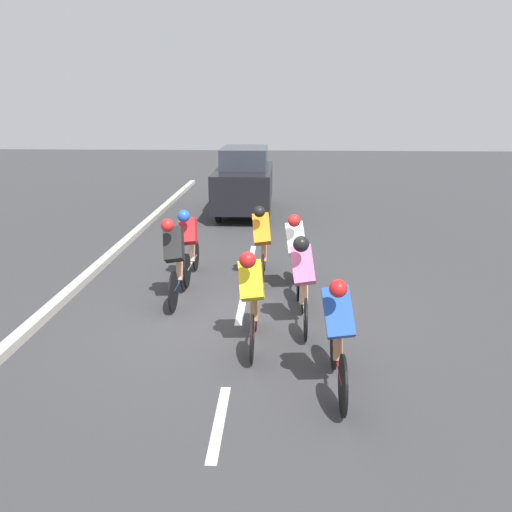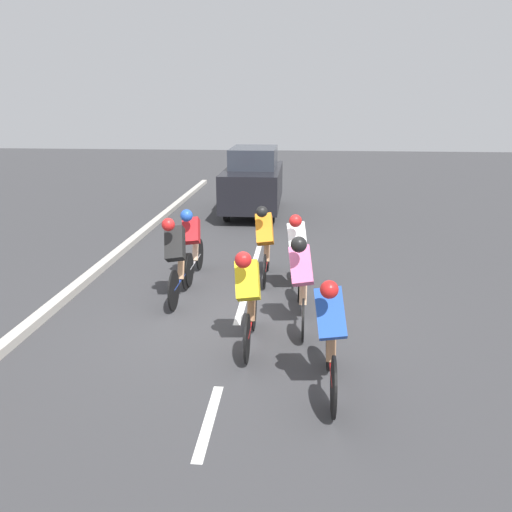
{
  "view_description": "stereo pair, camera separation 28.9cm",
  "coord_description": "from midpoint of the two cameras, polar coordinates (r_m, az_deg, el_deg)",
  "views": [
    {
      "loc": [
        -0.64,
        7.61,
        3.4
      ],
      "look_at": [
        -0.25,
        -0.31,
        0.95
      ],
      "focal_mm": 35.0,
      "sensor_mm": 36.0,
      "label": 1
    },
    {
      "loc": [
        -0.93,
        7.59,
        3.4
      ],
      "look_at": [
        -0.25,
        -0.31,
        0.95
      ],
      "focal_mm": 35.0,
      "sensor_mm": 36.0,
      "label": 2
    }
  ],
  "objects": [
    {
      "name": "cyclist_orange",
      "position": [
        9.77,
        1.89,
        1.78
      ],
      "size": [
        0.39,
        1.7,
        1.55
      ],
      "color": "black",
      "rests_on": "ground"
    },
    {
      "name": "cyclist_yellow",
      "position": [
        7.04,
        0.31,
        -4.53
      ],
      "size": [
        0.39,
        1.71,
        1.51
      ],
      "color": "black",
      "rests_on": "ground"
    },
    {
      "name": "cyclist_red",
      "position": [
        9.89,
        -6.49,
        1.72
      ],
      "size": [
        0.38,
        1.68,
        1.47
      ],
      "color": "black",
      "rests_on": "ground"
    },
    {
      "name": "lane_stripe_far",
      "position": [
        11.65,
        0.82,
        0.2
      ],
      "size": [
        0.12,
        1.4,
        0.01
      ],
      "primitive_type": "cube",
      "color": "white",
      "rests_on": "ground"
    },
    {
      "name": "cyclist_blue",
      "position": [
        6.03,
        9.89,
        -8.72
      ],
      "size": [
        0.4,
        1.74,
        1.54
      ],
      "color": "black",
      "rests_on": "ground"
    },
    {
      "name": "lane_stripe_near",
      "position": [
        5.86,
        -3.93,
        -18.28
      ],
      "size": [
        0.12,
        1.4,
        0.01
      ],
      "primitive_type": "cube",
      "color": "white",
      "rests_on": "ground"
    },
    {
      "name": "support_car",
      "position": [
        15.95,
        0.23,
        8.62
      ],
      "size": [
        1.7,
        4.11,
        2.05
      ],
      "color": "black",
      "rests_on": "ground"
    },
    {
      "name": "cyclist_white",
      "position": [
        9.12,
        5.72,
        0.58
      ],
      "size": [
        0.41,
        1.66,
        1.54
      ],
      "color": "black",
      "rests_on": "ground"
    },
    {
      "name": "ground_plane",
      "position": [
        8.36,
        -0.93,
        -6.82
      ],
      "size": [
        60.0,
        60.0,
        0.0
      ],
      "primitive_type": "plane",
      "color": "#38383A"
    },
    {
      "name": "cyclist_pink",
      "position": [
        7.66,
        6.3,
        -2.53
      ],
      "size": [
        0.41,
        1.69,
        1.55
      ],
      "color": "black",
      "rests_on": "ground"
    },
    {
      "name": "cyclist_black",
      "position": [
        8.8,
        -8.13,
        -0.11
      ],
      "size": [
        0.4,
        1.7,
        1.56
      ],
      "color": "black",
      "rests_on": "ground"
    },
    {
      "name": "lane_stripe_mid",
      "position": [
        8.65,
        -0.72,
        -5.97
      ],
      "size": [
        0.12,
        1.4,
        0.01
      ],
      "primitive_type": "cube",
      "color": "white",
      "rests_on": "ground"
    },
    {
      "name": "curb",
      "position": [
        9.47,
        -20.44,
        -4.57
      ],
      "size": [
        0.2,
        27.54,
        0.14
      ],
      "primitive_type": "cube",
      "color": "#B7B2A8",
      "rests_on": "ground"
    }
  ]
}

